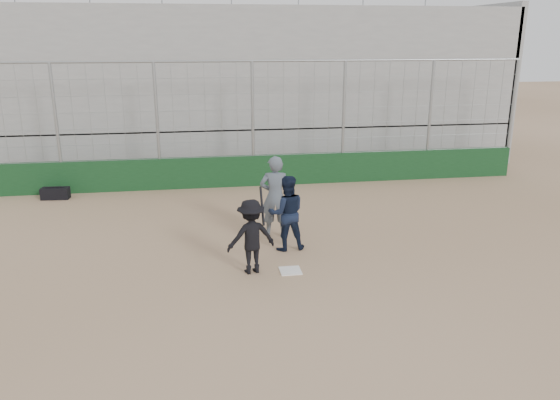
{
  "coord_description": "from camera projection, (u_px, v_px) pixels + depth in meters",
  "views": [
    {
      "loc": [
        -1.86,
        -10.38,
        4.74
      ],
      "look_at": [
        0.0,
        1.4,
        1.15
      ],
      "focal_mm": 35.0,
      "sensor_mm": 36.0,
      "label": 1
    }
  ],
  "objects": [
    {
      "name": "umpire",
      "position": [
        275.0,
        201.0,
        13.24
      ],
      "size": [
        0.8,
        0.59,
        1.82
      ],
      "primitive_type": "imported",
      "rotation": [
        0.0,
        0.0,
        3.0
      ],
      "color": "#4E5863",
      "rests_on": "ground"
    },
    {
      "name": "backstop",
      "position": [
        253.0,
        157.0,
        17.81
      ],
      "size": [
        18.1,
        0.25,
        4.04
      ],
      "color": "#103317",
      "rests_on": "ground"
    },
    {
      "name": "home_plate",
      "position": [
        290.0,
        271.0,
        11.46
      ],
      "size": [
        0.44,
        0.44,
        0.02
      ],
      "primitive_type": "cube",
      "color": "white",
      "rests_on": "ground"
    },
    {
      "name": "ground",
      "position": [
        290.0,
        271.0,
        11.46
      ],
      "size": [
        90.0,
        90.0,
        0.0
      ],
      "primitive_type": "plane",
      "color": "#806045",
      "rests_on": "ground"
    },
    {
      "name": "bleachers",
      "position": [
        239.0,
        83.0,
        21.93
      ],
      "size": [
        20.25,
        6.7,
        6.98
      ],
      "color": "gray",
      "rests_on": "ground"
    },
    {
      "name": "catcher_crouched",
      "position": [
        287.0,
        226.0,
        12.45
      ],
      "size": [
        0.9,
        0.72,
        1.19
      ],
      "color": "black",
      "rests_on": "ground"
    },
    {
      "name": "batter_at_plate",
      "position": [
        251.0,
        236.0,
        11.22
      ],
      "size": [
        1.12,
        0.83,
        1.75
      ],
      "color": "black",
      "rests_on": "ground"
    },
    {
      "name": "equipment_bag",
      "position": [
        55.0,
        193.0,
        16.52
      ],
      "size": [
        0.83,
        0.4,
        0.39
      ],
      "color": "black",
      "rests_on": "ground"
    }
  ]
}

